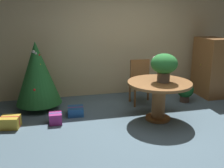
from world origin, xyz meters
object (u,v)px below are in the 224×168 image
(wooden_chair_far, at_px, (141,79))
(wooden_cabinet, at_px, (210,67))
(round_dining_table, at_px, (159,92))
(potted_plant, at_px, (185,91))
(flower_vase, at_px, (164,65))
(holiday_tree, at_px, (37,73))
(gift_box_purple, at_px, (56,118))
(gift_box_blue, at_px, (76,111))
(gift_box_gold, at_px, (10,122))

(wooden_chair_far, bearing_deg, wooden_cabinet, 4.13)
(round_dining_table, relative_size, wooden_chair_far, 1.23)
(potted_plant, bearing_deg, flower_vase, -139.24)
(holiday_tree, bearing_deg, gift_box_purple, -70.45)
(holiday_tree, bearing_deg, round_dining_table, -26.88)
(flower_vase, distance_m, gift_box_blue, 1.87)
(wooden_chair_far, xyz_separation_m, gift_box_gold, (-2.59, -0.70, -0.43))
(holiday_tree, height_order, potted_plant, holiday_tree)
(wooden_chair_far, distance_m, potted_plant, 1.01)
(round_dining_table, relative_size, gift_box_purple, 4.43)
(gift_box_gold, height_order, potted_plant, potted_plant)
(round_dining_table, height_order, gift_box_blue, round_dining_table)
(gift_box_blue, bearing_deg, potted_plant, 4.73)
(gift_box_gold, distance_m, wooden_cabinet, 4.44)
(gift_box_gold, xyz_separation_m, potted_plant, (3.54, 0.50, 0.16))
(gift_box_blue, distance_m, potted_plant, 2.42)
(flower_vase, distance_m, potted_plant, 1.40)
(holiday_tree, xyz_separation_m, gift_box_blue, (0.68, -0.53, -0.67))
(wooden_cabinet, xyz_separation_m, potted_plant, (-0.78, -0.32, -0.42))
(holiday_tree, height_order, wooden_cabinet, holiday_tree)
(flower_vase, bearing_deg, round_dining_table, 162.75)
(flower_vase, height_order, wooden_cabinet, wooden_cabinet)
(gift_box_gold, bearing_deg, flower_vase, -5.74)
(holiday_tree, bearing_deg, gift_box_gold, -119.15)
(round_dining_table, relative_size, holiday_tree, 0.83)
(flower_vase, relative_size, gift_box_gold, 1.43)
(wooden_chair_far, bearing_deg, flower_vase, -86.51)
(gift_box_gold, distance_m, potted_plant, 3.58)
(gift_box_blue, xyz_separation_m, gift_box_gold, (-1.14, -0.30, 0.02))
(wooden_chair_far, height_order, wooden_cabinet, wooden_cabinet)
(flower_vase, distance_m, wooden_cabinet, 2.03)
(wooden_chair_far, bearing_deg, potted_plant, -11.81)
(round_dining_table, bearing_deg, gift_box_purple, 172.07)
(round_dining_table, relative_size, potted_plant, 2.49)
(gift_box_purple, bearing_deg, gift_box_gold, -179.41)
(holiday_tree, bearing_deg, potted_plant, -6.07)
(round_dining_table, bearing_deg, gift_box_gold, 174.53)
(potted_plant, bearing_deg, gift_box_gold, -171.92)
(gift_box_blue, height_order, potted_plant, potted_plant)
(wooden_chair_far, distance_m, gift_box_gold, 2.72)
(gift_box_gold, bearing_deg, gift_box_blue, 14.94)
(wooden_chair_far, distance_m, gift_box_purple, 2.01)
(gift_box_blue, xyz_separation_m, gift_box_purple, (-0.38, -0.30, 0.02))
(round_dining_table, xyz_separation_m, wooden_chair_far, (0.00, 0.95, 0.01))
(holiday_tree, distance_m, gift_box_gold, 1.15)
(wooden_chair_far, relative_size, gift_box_blue, 2.93)
(holiday_tree, bearing_deg, wooden_cabinet, -0.06)
(round_dining_table, distance_m, holiday_tree, 2.40)
(gift_box_purple, bearing_deg, gift_box_blue, 37.65)
(round_dining_table, distance_m, flower_vase, 0.50)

